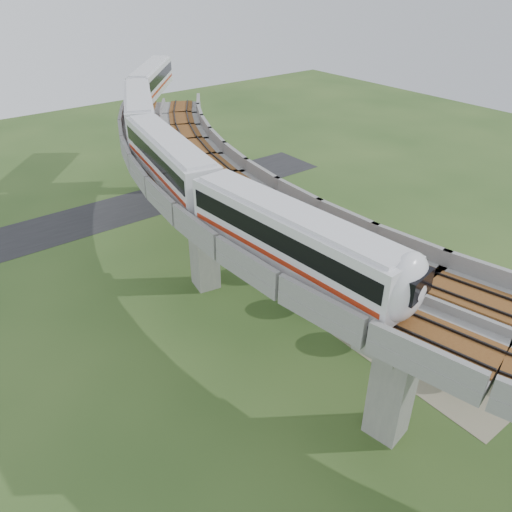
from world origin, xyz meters
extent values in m
plane|color=#2D4B1E|center=(0.00, 0.00, 0.00)|extent=(160.00, 160.00, 0.00)
cube|color=gray|center=(14.00, -2.00, 0.02)|extent=(18.00, 26.00, 0.04)
cube|color=#232326|center=(0.00, 30.00, 0.01)|extent=(60.00, 8.00, 0.03)
cube|color=#99968E|center=(9.12, 31.80, 4.20)|extent=(2.86, 2.93, 8.40)
cube|color=#99968E|center=(9.12, 31.80, 9.00)|extent=(7.21, 5.74, 1.20)
cube|color=#99968E|center=(0.91, 10.42, 4.20)|extent=(2.35, 2.51, 8.40)
cube|color=#99968E|center=(0.91, 10.42, 9.00)|extent=(7.31, 3.58, 1.20)
cube|color=#99968E|center=(0.91, -10.42, 4.20)|extent=(2.35, 2.51, 8.40)
cube|color=#99968E|center=(0.91, -10.42, 9.00)|extent=(7.31, 3.58, 1.20)
cube|color=gray|center=(6.19, 26.54, 10.00)|extent=(16.42, 20.91, 0.80)
cube|color=gray|center=(2.33, 28.44, 10.90)|extent=(8.66, 17.08, 1.00)
cube|color=gray|center=(10.04, 24.64, 10.90)|extent=(8.66, 17.08, 1.00)
cube|color=brown|center=(4.21, 27.51, 10.46)|extent=(10.68, 18.08, 0.12)
cube|color=black|center=(4.21, 27.51, 10.58)|extent=(9.69, 17.59, 0.12)
cube|color=brown|center=(8.16, 25.56, 10.46)|extent=(10.68, 18.08, 0.12)
cube|color=black|center=(8.16, 25.56, 10.58)|extent=(9.69, 17.59, 0.12)
cube|color=gray|center=(0.70, 9.13, 10.00)|extent=(11.77, 20.03, 0.80)
cube|color=gray|center=(-3.55, 9.78, 10.90)|extent=(3.22, 18.71, 1.00)
cube|color=gray|center=(4.95, 8.47, 10.90)|extent=(3.22, 18.71, 1.00)
cube|color=brown|center=(-1.48, 9.46, 10.46)|extent=(5.44, 19.05, 0.12)
cube|color=black|center=(-1.48, 9.46, 10.58)|extent=(4.35, 18.88, 0.12)
cube|color=brown|center=(2.87, 8.79, 10.46)|extent=(5.44, 19.05, 0.12)
cube|color=black|center=(2.87, 8.79, 10.58)|extent=(4.35, 18.88, 0.12)
cube|color=gray|center=(0.70, -9.13, 10.00)|extent=(11.77, 20.03, 0.80)
cube|color=gray|center=(-3.55, -9.78, 10.90)|extent=(3.22, 18.71, 1.00)
cube|color=gray|center=(4.95, -8.47, 10.90)|extent=(3.22, 18.71, 1.00)
cube|color=brown|center=(-1.48, -9.46, 10.46)|extent=(5.44, 19.05, 0.12)
cube|color=black|center=(-1.48, -9.46, 10.58)|extent=(4.35, 18.88, 0.12)
cube|color=brown|center=(2.87, -8.79, 10.46)|extent=(5.44, 19.05, 0.12)
cube|color=black|center=(2.87, -8.79, 10.58)|extent=(4.35, 18.88, 0.12)
cube|color=silver|center=(-2.06, -4.14, 12.24)|extent=(3.69, 15.15, 3.20)
cube|color=silver|center=(-2.06, -4.14, 13.94)|extent=(3.10, 14.36, 0.22)
cube|color=black|center=(-2.06, -4.14, 12.69)|extent=(3.71, 14.55, 1.15)
cube|color=#A22810|center=(-2.06, -4.14, 11.49)|extent=(3.71, 14.55, 0.30)
cube|color=black|center=(-2.06, -4.14, 10.78)|extent=(2.74, 12.85, 0.28)
cube|color=silver|center=(-1.15, 11.39, 12.24)|extent=(5.40, 15.24, 3.20)
cube|color=silver|center=(-1.15, 11.39, 13.94)|extent=(4.73, 14.40, 0.22)
cube|color=black|center=(-1.15, 11.39, 12.69)|extent=(5.35, 14.66, 1.15)
cube|color=#A22810|center=(-1.15, 11.39, 11.49)|extent=(5.35, 14.66, 0.30)
cube|color=black|center=(-1.15, 11.39, 10.78)|extent=(4.20, 12.88, 0.28)
cube|color=silver|center=(3.59, 26.21, 12.24)|extent=(8.77, 14.74, 3.20)
cube|color=silver|center=(3.59, 26.21, 13.94)|extent=(7.96, 13.83, 0.22)
cube|color=black|center=(3.59, 26.21, 12.69)|extent=(8.57, 14.22, 1.15)
cube|color=#A22810|center=(3.59, 26.21, 11.49)|extent=(8.57, 14.22, 0.30)
cube|color=black|center=(3.59, 26.21, 10.78)|extent=(7.10, 12.36, 0.28)
cube|color=silver|center=(11.86, 39.39, 12.24)|extent=(11.59, 13.32, 3.20)
cube|color=silver|center=(11.86, 39.39, 13.94)|extent=(10.70, 12.40, 0.22)
cube|color=black|center=(11.86, 39.39, 12.69)|extent=(11.26, 12.89, 1.15)
cube|color=#A22810|center=(11.86, 39.39, 11.49)|extent=(11.26, 12.89, 0.30)
cube|color=black|center=(11.86, 39.39, 10.78)|extent=(9.54, 11.07, 0.28)
ellipsoid|color=silver|center=(-1.16, -11.34, 12.39)|extent=(3.60, 2.40, 3.64)
cylinder|color=#2D382D|center=(12.25, 19.29, 0.75)|extent=(0.08, 0.08, 1.50)
cube|color=#2D382D|center=(11.38, 16.98, 0.75)|extent=(1.69, 4.77, 1.40)
cylinder|color=#2D382D|center=(10.62, 14.63, 0.75)|extent=(0.08, 0.08, 1.50)
cube|color=#2D382D|center=(9.98, 12.24, 0.75)|extent=(1.23, 4.91, 1.40)
cylinder|color=#2D382D|center=(9.45, 9.83, 0.75)|extent=(0.08, 0.08, 1.50)
cube|color=#2D382D|center=(9.03, 7.39, 0.75)|extent=(0.75, 4.99, 1.40)
cylinder|color=#2D382D|center=(8.74, 4.94, 0.75)|extent=(0.08, 0.08, 1.50)
cube|color=#2D382D|center=(8.56, 2.47, 0.75)|extent=(0.27, 5.04, 1.40)
cylinder|color=#2D382D|center=(8.50, 0.00, 0.75)|extent=(0.08, 0.08, 1.50)
cube|color=#2D382D|center=(8.56, -2.47, 0.75)|extent=(0.27, 5.04, 1.40)
cylinder|color=#2D382D|center=(8.74, -4.94, 0.75)|extent=(0.08, 0.08, 1.50)
cube|color=#2D382D|center=(9.03, -7.39, 0.75)|extent=(0.75, 4.99, 1.40)
cylinder|color=#2D382D|center=(9.45, -9.83, 0.75)|extent=(0.08, 0.08, 1.50)
cube|color=#2D382D|center=(9.98, -12.24, 0.75)|extent=(1.23, 4.91, 1.40)
cylinder|color=#382314|center=(10.91, 22.13, 0.74)|extent=(0.18, 0.18, 1.47)
ellipsoid|color=#143C13|center=(10.91, 22.13, 2.24)|extent=(2.56, 2.56, 2.18)
cylinder|color=#382314|center=(8.59, 15.64, 0.76)|extent=(0.18, 0.18, 1.51)
ellipsoid|color=#143C13|center=(8.59, 15.64, 2.10)|extent=(1.95, 1.95, 1.66)
cylinder|color=#382314|center=(6.71, 7.89, 0.63)|extent=(0.18, 0.18, 1.27)
ellipsoid|color=#143C13|center=(6.71, 7.89, 2.22)|extent=(3.16, 3.16, 2.68)
cylinder|color=#382314|center=(5.98, 2.02, 0.73)|extent=(0.18, 0.18, 1.46)
ellipsoid|color=#143C13|center=(5.98, 2.02, 2.32)|extent=(2.87, 2.87, 2.44)
cylinder|color=#382314|center=(6.43, -4.05, 0.73)|extent=(0.18, 0.18, 1.46)
ellipsoid|color=#143C13|center=(6.43, -4.05, 2.34)|extent=(2.93, 2.93, 2.49)
cylinder|color=#382314|center=(8.38, -10.74, 0.54)|extent=(0.18, 0.18, 1.08)
ellipsoid|color=#143C13|center=(8.38, -10.74, 1.79)|extent=(2.35, 2.35, 2.00)
imported|color=silver|center=(10.71, -3.67, 0.57)|extent=(1.31, 3.15, 1.07)
imported|color=red|center=(18.27, 2.03, 0.64)|extent=(3.80, 2.75, 1.19)
imported|color=black|center=(10.12, 5.60, 0.58)|extent=(3.95, 2.16, 1.09)
camera|label=1|loc=(-18.72, -22.46, 25.80)|focal=35.00mm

